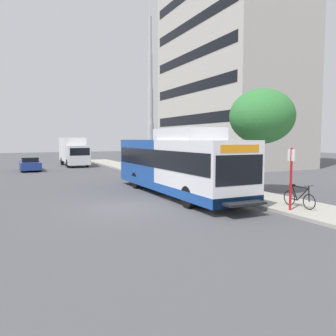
{
  "coord_description": "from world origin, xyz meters",
  "views": [
    {
      "loc": [
        -4.67,
        -14.46,
        3.11
      ],
      "look_at": [
        2.91,
        1.34,
        1.6
      ],
      "focal_mm": 36.28,
      "sensor_mm": 36.0,
      "label": 1
    }
  ],
  "objects_px": {
    "bus_stop_sign_pole": "(291,174)",
    "bicycle_parked": "(299,198)",
    "street_tree_near_stop": "(262,117)",
    "box_truck_background": "(74,151)",
    "transit_bus": "(176,164)",
    "parked_car_far_lane": "(30,164)"
  },
  "relations": [
    {
      "from": "transit_bus",
      "to": "bus_stop_sign_pole",
      "type": "height_order",
      "value": "transit_bus"
    },
    {
      "from": "transit_bus",
      "to": "box_truck_background",
      "type": "bearing_deg",
      "value": 93.46
    },
    {
      "from": "transit_bus",
      "to": "bus_stop_sign_pole",
      "type": "distance_m",
      "value": 6.68
    },
    {
      "from": "transit_bus",
      "to": "parked_car_far_lane",
      "type": "bearing_deg",
      "value": 108.71
    },
    {
      "from": "bicycle_parked",
      "to": "parked_car_far_lane",
      "type": "distance_m",
      "value": 26.61
    },
    {
      "from": "transit_bus",
      "to": "street_tree_near_stop",
      "type": "xyz_separation_m",
      "value": [
        4.37,
        -1.92,
        2.63
      ]
    },
    {
      "from": "transit_bus",
      "to": "parked_car_far_lane",
      "type": "xyz_separation_m",
      "value": [
        -6.39,
        18.85,
        -1.04
      ]
    },
    {
      "from": "transit_bus",
      "to": "bicycle_parked",
      "type": "xyz_separation_m",
      "value": [
        2.94,
        -6.07,
        -1.14
      ]
    },
    {
      "from": "bus_stop_sign_pole",
      "to": "bicycle_parked",
      "type": "distance_m",
      "value": 1.36
    },
    {
      "from": "bus_stop_sign_pole",
      "to": "bicycle_parked",
      "type": "bearing_deg",
      "value": 17.89
    },
    {
      "from": "parked_car_far_lane",
      "to": "box_truck_background",
      "type": "bearing_deg",
      "value": 41.18
    },
    {
      "from": "transit_bus",
      "to": "parked_car_far_lane",
      "type": "height_order",
      "value": "transit_bus"
    },
    {
      "from": "bus_stop_sign_pole",
      "to": "bicycle_parked",
      "type": "height_order",
      "value": "bus_stop_sign_pole"
    },
    {
      "from": "bus_stop_sign_pole",
      "to": "parked_car_far_lane",
      "type": "height_order",
      "value": "bus_stop_sign_pole"
    },
    {
      "from": "transit_bus",
      "to": "bicycle_parked",
      "type": "relative_size",
      "value": 6.96
    },
    {
      "from": "street_tree_near_stop",
      "to": "parked_car_far_lane",
      "type": "distance_m",
      "value": 23.68
    },
    {
      "from": "street_tree_near_stop",
      "to": "box_truck_background",
      "type": "bearing_deg",
      "value": 102.94
    },
    {
      "from": "bus_stop_sign_pole",
      "to": "box_truck_background",
      "type": "height_order",
      "value": "box_truck_background"
    },
    {
      "from": "bus_stop_sign_pole",
      "to": "box_truck_background",
      "type": "relative_size",
      "value": 0.37
    },
    {
      "from": "street_tree_near_stop",
      "to": "parked_car_far_lane",
      "type": "height_order",
      "value": "street_tree_near_stop"
    },
    {
      "from": "bus_stop_sign_pole",
      "to": "bicycle_parked",
      "type": "xyz_separation_m",
      "value": [
        0.77,
        0.25,
        -1.09
      ]
    },
    {
      "from": "transit_bus",
      "to": "street_tree_near_stop",
      "type": "distance_m",
      "value": 5.45
    }
  ]
}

